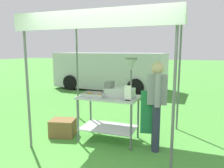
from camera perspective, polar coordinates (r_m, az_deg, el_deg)
ground_plane at (r=8.86m, az=11.06°, el=-2.89°), size 70.00×70.00×0.00m
stall_canopy at (r=4.21m, az=-0.47°, el=15.97°), size 2.75×2.07×2.41m
donut_cart at (r=4.24m, az=-0.90°, el=-6.60°), size 1.17×0.69×0.91m
donut_tray at (r=4.18m, az=-4.95°, el=-3.05°), size 0.45×0.33×0.07m
donut_fryer at (r=4.04m, az=2.65°, el=-0.22°), size 0.61×0.28×0.76m
menu_sign at (r=3.81m, az=4.26°, el=-2.71°), size 0.13×0.05×0.28m
vendor at (r=3.88m, az=11.84°, el=-4.58°), size 0.46×0.54×1.61m
supply_crate at (r=4.71m, az=-13.12°, el=-11.39°), size 0.57×0.48×0.36m
van_silver at (r=9.93m, az=-0.51°, el=3.67°), size 5.20×2.38×1.69m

